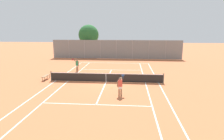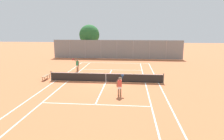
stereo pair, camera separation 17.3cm
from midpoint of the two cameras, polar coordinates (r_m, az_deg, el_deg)
name	(u,v)px [view 2 (the right image)]	position (r m, az deg, el deg)	size (l,w,h in m)	color
ground_plane	(106,82)	(21.14, -1.52, -3.46)	(120.00, 120.00, 0.00)	#BC663D
court_line_markings	(106,82)	(21.13, -1.52, -3.45)	(11.10, 23.90, 0.01)	silver
tennis_net	(106,77)	(21.01, -1.53, -2.12)	(12.00, 0.10, 1.07)	#474C47
player_near_side	(120,85)	(16.65, 2.50, -4.37)	(0.61, 0.77, 1.77)	#936B4C
player_far_left	(77,65)	(26.47, -9.69, 1.55)	(0.86, 0.68, 1.77)	#936B4C
loose_tennis_ball_0	(97,70)	(26.81, -4.13, -0.13)	(0.07, 0.07, 0.07)	#D1DB33
loose_tennis_ball_1	(53,87)	(20.17, -16.18, -4.59)	(0.07, 0.07, 0.07)	#D1DB33
loose_tennis_ball_2	(111,88)	(19.03, 0.04, -5.08)	(0.07, 0.07, 0.07)	#D1DB33
courtside_bench	(46,76)	(23.20, -18.14, -1.63)	(0.36, 1.50, 0.47)	olive
back_fence	(117,49)	(37.09, 1.55, 5.89)	(23.99, 0.08, 3.48)	gray
tree_behind_left	(90,35)	(40.60, -6.29, 9.80)	(4.00, 4.00, 6.30)	brown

